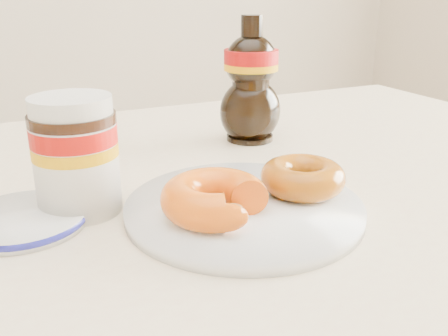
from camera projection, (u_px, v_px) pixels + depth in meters
name	position (u px, v px, depth m)	size (l,w,h in m)	color
dining_table	(167.00, 268.00, 0.59)	(1.40, 0.90, 0.75)	#FCECC0
plate	(244.00, 208.00, 0.53)	(0.25, 0.25, 0.01)	white
donut_bitten	(215.00, 198.00, 0.49)	(0.11, 0.11, 0.04)	orange
donut_whole	(303.00, 177.00, 0.55)	(0.09, 0.09, 0.03)	#8E3D09
nutella_jar	(75.00, 151.00, 0.52)	(0.09, 0.09, 0.13)	white
syrup_bottle	(251.00, 80.00, 0.75)	(0.10, 0.08, 0.19)	black
blue_rim_saucer	(24.00, 219.00, 0.50)	(0.13, 0.13, 0.01)	white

